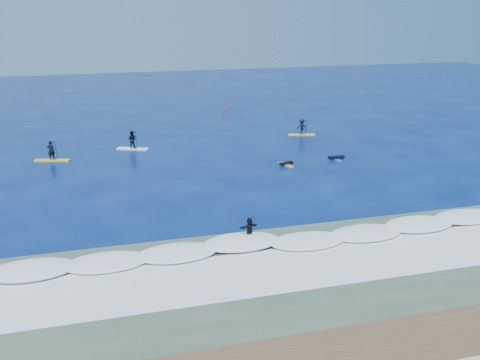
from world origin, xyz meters
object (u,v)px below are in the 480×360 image
object	(u,v)px
sup_paddler_left	(52,154)
wave_surfer	(249,229)
marker_buoy	(224,110)
prone_paddler_far	(336,158)
sup_paddler_right	(302,128)
sup_paddler_center	(132,141)
prone_paddler_near	(286,164)

from	to	relation	value
sup_paddler_left	wave_surfer	size ratio (longest dim) A/B	1.63
marker_buoy	prone_paddler_far	bearing A→B (deg)	-79.46
sup_paddler_left	wave_surfer	distance (m)	25.44
sup_paddler_right	prone_paddler_far	world-z (taller)	sup_paddler_right
prone_paddler_far	sup_paddler_center	bearing A→B (deg)	65.24
sup_paddler_left	wave_surfer	bearing A→B (deg)	-44.96
sup_paddler_center	marker_buoy	distance (m)	21.13
marker_buoy	sup_paddler_center	bearing A→B (deg)	-129.77
sup_paddler_left	sup_paddler_right	distance (m)	26.54
sup_paddler_right	marker_buoy	world-z (taller)	sup_paddler_right
sup_paddler_center	sup_paddler_right	world-z (taller)	sup_paddler_center
sup_paddler_right	marker_buoy	distance (m)	15.97
wave_surfer	marker_buoy	size ratio (longest dim) A/B	2.86
prone_paddler_near	marker_buoy	xyz separation A→B (m)	(0.51, 25.66, 0.18)
prone_paddler_far	sup_paddler_right	bearing A→B (deg)	-1.75
prone_paddler_near	wave_surfer	world-z (taller)	wave_surfer
sup_paddler_center	wave_surfer	world-z (taller)	sup_paddler_center
sup_paddler_center	wave_surfer	distance (m)	24.83
sup_paddler_center	prone_paddler_far	bearing A→B (deg)	-2.31
prone_paddler_far	sup_paddler_left	bearing A→B (deg)	76.92
prone_paddler_near	prone_paddler_far	distance (m)	5.21
sup_paddler_center	marker_buoy	world-z (taller)	sup_paddler_center
sup_paddler_left	sup_paddler_right	size ratio (longest dim) A/B	1.08
sup_paddler_left	marker_buoy	bearing A→B (deg)	56.16
sup_paddler_center	sup_paddler_right	size ratio (longest dim) A/B	1.05
sup_paddler_left	sup_paddler_right	world-z (taller)	sup_paddler_left
prone_paddler_far	wave_surfer	xyz separation A→B (m)	(-13.00, -15.38, 0.65)
prone_paddler_near	sup_paddler_center	bearing A→B (deg)	38.86
prone_paddler_near	marker_buoy	size ratio (longest dim) A/B	2.67
prone_paddler_near	wave_surfer	xyz separation A→B (m)	(-7.82, -14.85, 0.67)
sup_paddler_center	wave_surfer	xyz separation A→B (m)	(5.19, -24.28, -0.02)
sup_paddler_right	wave_surfer	world-z (taller)	sup_paddler_right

